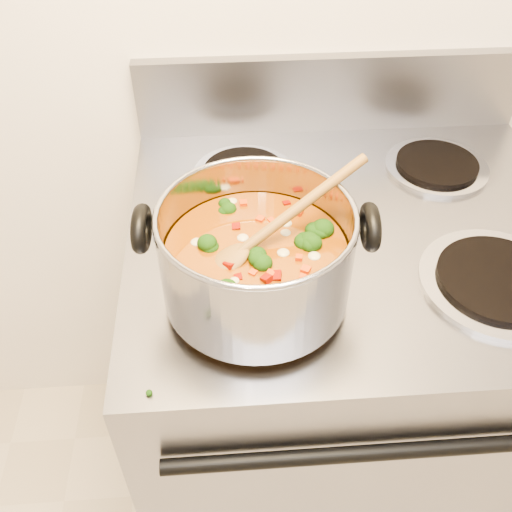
{
  "coord_description": "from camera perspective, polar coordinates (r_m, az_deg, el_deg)",
  "views": [
    {
      "loc": [
        -0.27,
        0.42,
        1.56
      ],
      "look_at": [
        -0.23,
        1.0,
        1.01
      ],
      "focal_mm": 40.0,
      "sensor_mm": 36.0,
      "label": 1
    }
  ],
  "objects": [
    {
      "name": "electric_range",
      "position": [
        1.34,
        7.7,
        -11.72
      ],
      "size": [
        0.79,
        0.72,
        1.08
      ],
      "color": "gray",
      "rests_on": "ground"
    },
    {
      "name": "stockpot",
      "position": [
        0.81,
        0.01,
        -0.23
      ],
      "size": [
        0.33,
        0.27,
        0.16
      ],
      "rotation": [
        0.0,
        0.0,
        -0.06
      ],
      "color": "#95959C",
      "rests_on": "electric_range"
    },
    {
      "name": "wooden_spoon",
      "position": [
        0.78,
        0.85,
        2.26
      ],
      "size": [
        0.25,
        0.15,
        0.11
      ],
      "rotation": [
        0.0,
        0.0,
        0.49
      ],
      "color": "brown",
      "rests_on": "stockpot"
    },
    {
      "name": "cooktop_crumbs",
      "position": [
        0.87,
        8.85,
        -4.25
      ],
      "size": [
        0.17,
        0.3,
        0.01
      ],
      "color": "black",
      "rests_on": "electric_range"
    }
  ]
}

